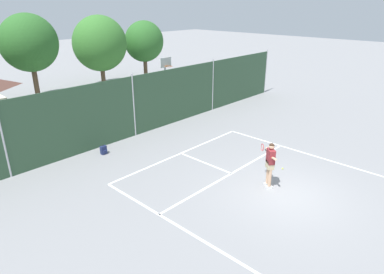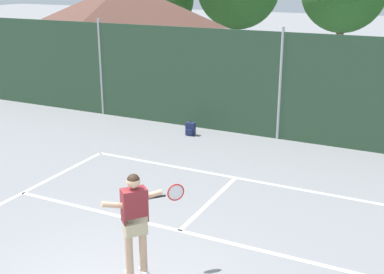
{
  "view_description": "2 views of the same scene",
  "coord_description": "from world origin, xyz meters",
  "px_view_note": "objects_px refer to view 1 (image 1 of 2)",
  "views": [
    {
      "loc": [
        -10.45,
        -5.04,
        6.75
      ],
      "look_at": [
        -1.0,
        3.83,
        1.59
      ],
      "focal_mm": 31.71,
      "sensor_mm": 36.0,
      "label": 1
    },
    {
      "loc": [
        4.14,
        -5.41,
        4.85
      ],
      "look_at": [
        -0.89,
        4.84,
        1.13
      ],
      "focal_mm": 47.23,
      "sensor_mm": 36.0,
      "label": 2
    }
  ],
  "objects_px": {
    "backpack_navy": "(104,150)",
    "tennis_player": "(270,161)",
    "tennis_ball": "(283,169)",
    "basketball_hoop": "(166,77)"
  },
  "relations": [
    {
      "from": "tennis_player",
      "to": "backpack_navy",
      "type": "xyz_separation_m",
      "value": [
        -2.66,
        7.37,
        -0.92
      ]
    },
    {
      "from": "tennis_player",
      "to": "basketball_hoop",
      "type": "bearing_deg",
      "value": 68.56
    },
    {
      "from": "tennis_player",
      "to": "tennis_ball",
      "type": "bearing_deg",
      "value": 10.42
    },
    {
      "from": "backpack_navy",
      "to": "tennis_player",
      "type": "bearing_deg",
      "value": -70.15
    },
    {
      "from": "tennis_ball",
      "to": "backpack_navy",
      "type": "xyz_separation_m",
      "value": [
        -4.4,
        7.05,
        0.16
      ]
    },
    {
      "from": "basketball_hoop",
      "to": "tennis_ball",
      "type": "height_order",
      "value": "basketball_hoop"
    },
    {
      "from": "basketball_hoop",
      "to": "backpack_navy",
      "type": "relative_size",
      "value": 7.67
    },
    {
      "from": "tennis_ball",
      "to": "backpack_navy",
      "type": "relative_size",
      "value": 0.14
    },
    {
      "from": "tennis_player",
      "to": "tennis_ball",
      "type": "distance_m",
      "value": 2.07
    },
    {
      "from": "basketball_hoop",
      "to": "backpack_navy",
      "type": "bearing_deg",
      "value": -157.44
    }
  ]
}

